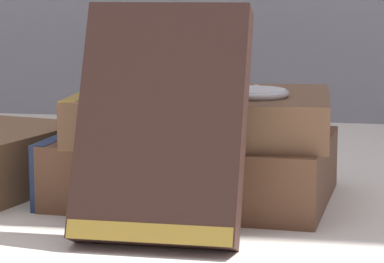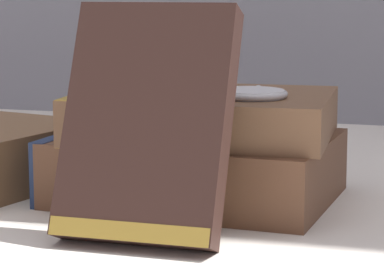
# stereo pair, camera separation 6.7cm
# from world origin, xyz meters

# --- Properties ---
(ground_plane) EXTENTS (3.00, 3.00, 0.00)m
(ground_plane) POSITION_xyz_m (0.00, 0.00, 0.00)
(ground_plane) COLOR silver
(book_flat_bottom) EXTENTS (0.21, 0.16, 0.05)m
(book_flat_bottom) POSITION_xyz_m (-0.01, 0.03, 0.02)
(book_flat_bottom) COLOR brown
(book_flat_bottom) RESTS_ON ground_plane
(book_flat_top) EXTENTS (0.20, 0.16, 0.03)m
(book_flat_top) POSITION_xyz_m (0.00, 0.03, 0.07)
(book_flat_top) COLOR brown
(book_flat_top) RESTS_ON book_flat_bottom
(book_leaning_front) EXTENTS (0.11, 0.08, 0.15)m
(book_leaning_front) POSITION_xyz_m (-0.00, -0.08, 0.07)
(book_leaning_front) COLOR #331E19
(book_leaning_front) RESTS_ON ground_plane
(pocket_watch) EXTENTS (0.06, 0.06, 0.01)m
(pocket_watch) POSITION_xyz_m (0.05, 0.01, 0.09)
(pocket_watch) COLOR silver
(pocket_watch) RESTS_ON book_flat_top
(reading_glasses) EXTENTS (0.12, 0.08, 0.00)m
(reading_glasses) POSITION_xyz_m (-0.08, 0.17, 0.00)
(reading_glasses) COLOR black
(reading_glasses) RESTS_ON ground_plane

